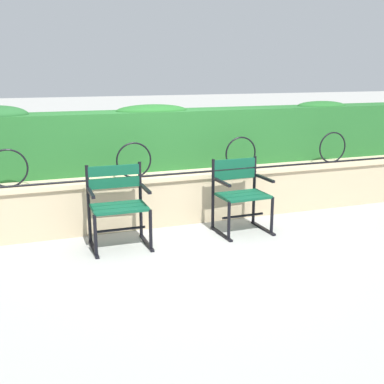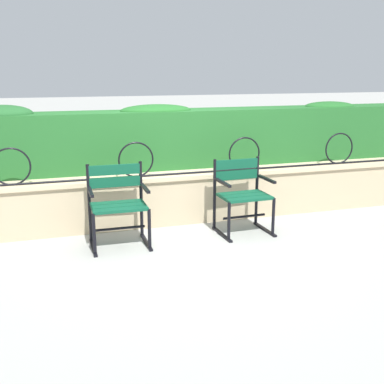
# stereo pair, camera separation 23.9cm
# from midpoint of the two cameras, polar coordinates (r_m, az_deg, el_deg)

# --- Properties ---
(ground_plane) EXTENTS (60.00, 60.00, 0.00)m
(ground_plane) POSITION_cam_midpoint_polar(r_m,az_deg,el_deg) (5.36, 1.38, -5.79)
(ground_plane) COLOR #9E9E99
(stone_wall) EXTENTS (8.00, 0.41, 0.61)m
(stone_wall) POSITION_cam_midpoint_polar(r_m,az_deg,el_deg) (5.94, -0.90, -0.65)
(stone_wall) COLOR tan
(stone_wall) RESTS_ON ground
(iron_arch_fence) EXTENTS (7.44, 0.02, 0.42)m
(iron_arch_fence) POSITION_cam_midpoint_polar(r_m,az_deg,el_deg) (5.67, -4.48, 3.48)
(iron_arch_fence) COLOR black
(iron_arch_fence) RESTS_ON stone_wall
(hedge_row) EXTENTS (7.84, 0.56, 0.84)m
(hedge_row) POSITION_cam_midpoint_polar(r_m,az_deg,el_deg) (6.23, -2.24, 6.48)
(hedge_row) COLOR #236028
(hedge_row) RESTS_ON stone_wall
(park_chair_left) EXTENTS (0.62, 0.53, 0.86)m
(park_chair_left) POSITION_cam_midpoint_polar(r_m,az_deg,el_deg) (5.18, -7.47, -1.23)
(park_chair_left) COLOR #0F4C33
(park_chair_left) RESTS_ON ground
(park_chair_right) EXTENTS (0.60, 0.54, 0.84)m
(park_chair_right) POSITION_cam_midpoint_polar(r_m,az_deg,el_deg) (5.60, 7.13, -0.14)
(park_chair_right) COLOR #0F4C33
(park_chair_right) RESTS_ON ground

